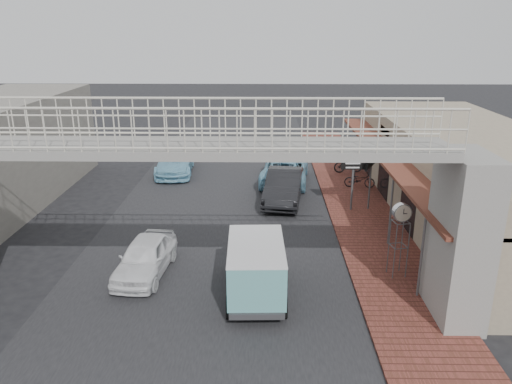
{
  "coord_description": "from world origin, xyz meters",
  "views": [
    {
      "loc": [
        2.0,
        -17.16,
        8.25
      ],
      "look_at": [
        1.66,
        2.26,
        1.8
      ],
      "focal_mm": 35.0,
      "sensor_mm": 36.0,
      "label": 1
    }
  ],
  "objects_px": {
    "angkot_van": "(256,262)",
    "arrow_sign": "(370,161)",
    "angkot_curb": "(285,169)",
    "street_clock": "(401,216)",
    "white_hatchback": "(145,257)",
    "motorcycle_near": "(360,180)",
    "angkot_far": "(175,161)",
    "motorcycle_far": "(349,164)",
    "dark_sedan": "(284,186)"
  },
  "relations": [
    {
      "from": "dark_sedan",
      "to": "motorcycle_far",
      "type": "xyz_separation_m",
      "value": [
        3.97,
        4.9,
        -0.16
      ]
    },
    {
      "from": "motorcycle_far",
      "to": "arrow_sign",
      "type": "height_order",
      "value": "arrow_sign"
    },
    {
      "from": "dark_sedan",
      "to": "angkot_curb",
      "type": "height_order",
      "value": "dark_sedan"
    },
    {
      "from": "angkot_far",
      "to": "motorcycle_near",
      "type": "distance_m",
      "value": 10.75
    },
    {
      "from": "motorcycle_near",
      "to": "motorcycle_far",
      "type": "relative_size",
      "value": 0.91
    },
    {
      "from": "dark_sedan",
      "to": "arrow_sign",
      "type": "relative_size",
      "value": 1.63
    },
    {
      "from": "angkot_far",
      "to": "street_clock",
      "type": "xyz_separation_m",
      "value": [
        9.83,
        -12.85,
        1.55
      ]
    },
    {
      "from": "angkot_curb",
      "to": "street_clock",
      "type": "relative_size",
      "value": 2.02
    },
    {
      "from": "angkot_van",
      "to": "arrow_sign",
      "type": "relative_size",
      "value": 1.36
    },
    {
      "from": "angkot_far",
      "to": "angkot_van",
      "type": "xyz_separation_m",
      "value": [
        5.01,
        -14.2,
        0.49
      ]
    },
    {
      "from": "dark_sedan",
      "to": "angkot_van",
      "type": "bearing_deg",
      "value": -90.17
    },
    {
      "from": "white_hatchback",
      "to": "street_clock",
      "type": "distance_m",
      "value": 8.85
    },
    {
      "from": "white_hatchback",
      "to": "motorcycle_near",
      "type": "distance_m",
      "value": 13.43
    },
    {
      "from": "angkot_curb",
      "to": "motorcycle_near",
      "type": "height_order",
      "value": "angkot_curb"
    },
    {
      "from": "arrow_sign",
      "to": "angkot_curb",
      "type": "bearing_deg",
      "value": 127.24
    },
    {
      "from": "white_hatchback",
      "to": "angkot_van",
      "type": "height_order",
      "value": "angkot_van"
    },
    {
      "from": "white_hatchback",
      "to": "motorcycle_far",
      "type": "height_order",
      "value": "white_hatchback"
    },
    {
      "from": "dark_sedan",
      "to": "arrow_sign",
      "type": "bearing_deg",
      "value": -12.68
    },
    {
      "from": "angkot_van",
      "to": "motorcycle_far",
      "type": "xyz_separation_m",
      "value": [
        5.18,
        14.1,
        -0.59
      ]
    },
    {
      "from": "angkot_far",
      "to": "white_hatchback",
      "type": "bearing_deg",
      "value": -88.7
    },
    {
      "from": "angkot_far",
      "to": "motorcycle_far",
      "type": "height_order",
      "value": "angkot_far"
    },
    {
      "from": "angkot_far",
      "to": "angkot_curb",
      "type": "bearing_deg",
      "value": -18.74
    },
    {
      "from": "angkot_far",
      "to": "street_clock",
      "type": "distance_m",
      "value": 16.25
    },
    {
      "from": "white_hatchback",
      "to": "dark_sedan",
      "type": "xyz_separation_m",
      "value": [
        5.09,
        7.74,
        0.14
      ]
    },
    {
      "from": "dark_sedan",
      "to": "arrow_sign",
      "type": "distance_m",
      "value": 4.4
    },
    {
      "from": "motorcycle_near",
      "to": "motorcycle_far",
      "type": "bearing_deg",
      "value": 12.7
    },
    {
      "from": "angkot_van",
      "to": "arrow_sign",
      "type": "xyz_separation_m",
      "value": [
        5.04,
        7.81,
        1.24
      ]
    },
    {
      "from": "motorcycle_near",
      "to": "street_clock",
      "type": "distance_m",
      "value": 10.06
    },
    {
      "from": "angkot_curb",
      "to": "arrow_sign",
      "type": "height_order",
      "value": "arrow_sign"
    },
    {
      "from": "white_hatchback",
      "to": "angkot_van",
      "type": "xyz_separation_m",
      "value": [
        3.88,
        -1.46,
        0.57
      ]
    },
    {
      "from": "motorcycle_near",
      "to": "arrow_sign",
      "type": "distance_m",
      "value": 3.96
    },
    {
      "from": "white_hatchback",
      "to": "angkot_van",
      "type": "relative_size",
      "value": 0.96
    },
    {
      "from": "white_hatchback",
      "to": "motorcycle_far",
      "type": "bearing_deg",
      "value": 59.53
    },
    {
      "from": "angkot_van",
      "to": "motorcycle_far",
      "type": "height_order",
      "value": "angkot_van"
    },
    {
      "from": "angkot_curb",
      "to": "arrow_sign",
      "type": "bearing_deg",
      "value": 134.09
    },
    {
      "from": "angkot_van",
      "to": "white_hatchback",
      "type": "bearing_deg",
      "value": 157.5
    },
    {
      "from": "motorcycle_far",
      "to": "arrow_sign",
      "type": "relative_size",
      "value": 0.6
    },
    {
      "from": "motorcycle_near",
      "to": "angkot_curb",
      "type": "bearing_deg",
      "value": 82.29
    },
    {
      "from": "motorcycle_near",
      "to": "arrow_sign",
      "type": "xyz_separation_m",
      "value": [
        -0.28,
        -3.44,
        1.93
      ]
    },
    {
      "from": "dark_sedan",
      "to": "street_clock",
      "type": "distance_m",
      "value": 8.76
    },
    {
      "from": "street_clock",
      "to": "dark_sedan",
      "type": "bearing_deg",
      "value": 102.79
    },
    {
      "from": "dark_sedan",
      "to": "angkot_van",
      "type": "xyz_separation_m",
      "value": [
        -1.21,
        -9.2,
        0.43
      ]
    },
    {
      "from": "angkot_curb",
      "to": "street_clock",
      "type": "xyz_separation_m",
      "value": [
        3.43,
        -11.13,
        1.54
      ]
    },
    {
      "from": "motorcycle_far",
      "to": "street_clock",
      "type": "height_order",
      "value": "street_clock"
    },
    {
      "from": "dark_sedan",
      "to": "white_hatchback",
      "type": "bearing_deg",
      "value": -116.0
    },
    {
      "from": "angkot_van",
      "to": "motorcycle_far",
      "type": "distance_m",
      "value": 15.03
    },
    {
      "from": "arrow_sign",
      "to": "white_hatchback",
      "type": "bearing_deg",
      "value": -145.19
    },
    {
      "from": "angkot_far",
      "to": "arrow_sign",
      "type": "xyz_separation_m",
      "value": [
        10.05,
        -6.4,
        1.73
      ]
    },
    {
      "from": "motorcycle_near",
      "to": "street_clock",
      "type": "bearing_deg",
      "value": -173.02
    },
    {
      "from": "angkot_curb",
      "to": "angkot_far",
      "type": "height_order",
      "value": "angkot_curb"
    }
  ]
}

